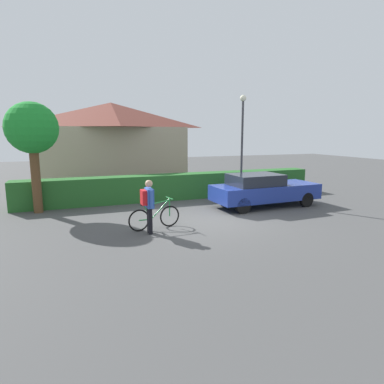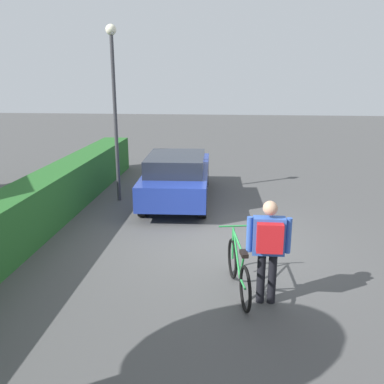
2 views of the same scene
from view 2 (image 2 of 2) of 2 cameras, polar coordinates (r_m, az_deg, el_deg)
name	(u,v)px [view 2 (image 2 of 2)]	position (r m, az deg, el deg)	size (l,w,h in m)	color
ground_plane	(223,240)	(9.02, 4.33, -6.68)	(60.00, 60.00, 0.00)	#474747
hedge_row	(33,209)	(9.82, -21.09, -2.22)	(14.00, 0.90, 1.17)	#255D25
parked_car_near	(177,176)	(11.64, -2.03, 2.26)	(4.59, 1.88, 1.39)	navy
bicycle	(238,270)	(6.86, 6.42, -10.70)	(1.76, 0.52, 0.97)	black
person_rider	(269,243)	(6.36, 10.52, -6.95)	(0.35, 0.67, 1.66)	black
street_lamp	(114,93)	(11.54, -10.71, 13.34)	(0.28, 0.28, 4.72)	#38383D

